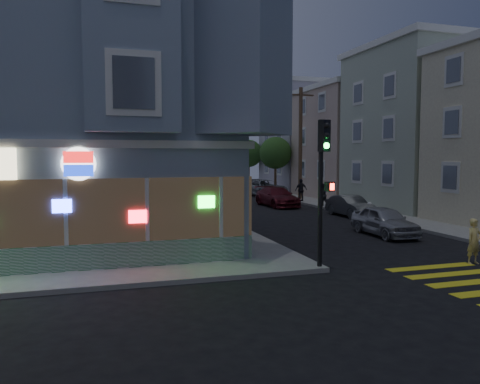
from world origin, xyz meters
name	(u,v)px	position (x,y,z in m)	size (l,w,h in m)	color
ground	(261,300)	(0.00, 0.00, 0.00)	(120.00, 120.00, 0.00)	black
sidewalk_ne	(421,197)	(23.00, 23.00, 0.07)	(24.00, 42.00, 0.15)	gray
corner_building	(43,105)	(-6.00, 10.98, 5.82)	(14.60, 14.60, 11.40)	slate
row_house_b	(448,131)	(19.50, 16.00, 5.40)	(12.00, 8.60, 10.50)	#A7B79E
row_house_c	(374,145)	(19.50, 25.00, 4.65)	(12.00, 8.60, 9.00)	#C5AE99
row_house_d	(326,140)	(19.50, 34.00, 5.40)	(12.00, 8.60, 10.50)	#9E98A8
utility_pole	(300,142)	(12.00, 24.00, 4.80)	(2.20, 0.30, 9.00)	#4C3826
street_tree_near	(275,153)	(12.20, 30.00, 3.94)	(3.00, 3.00, 5.30)	#4C3826
street_tree_far	(249,154)	(12.20, 38.00, 3.94)	(3.00, 3.00, 5.30)	#4C3826
running_child	(474,241)	(8.21, 1.63, 0.77)	(0.56, 0.37, 1.53)	#E8D076
pedestrian_a	(322,195)	(11.30, 18.68, 0.93)	(0.76, 0.59, 1.56)	black
pedestrian_b	(301,190)	(11.30, 22.25, 1.02)	(1.02, 0.43, 1.74)	black
parked_car_a	(384,221)	(8.65, 7.39, 0.67)	(1.59, 3.96, 1.35)	#A8AAB0
parked_car_b	(350,206)	(10.70, 13.88, 0.64)	(1.35, 3.88, 1.28)	#3B3F41
parked_car_c	(277,197)	(8.60, 20.50, 0.70)	(1.95, 4.80, 1.39)	#5C151E
parked_car_d	(265,188)	(10.70, 28.73, 0.75)	(2.50, 5.43, 1.51)	#8F9498
traffic_signal	(323,168)	(2.82, 2.18, 3.27)	(0.58, 0.52, 4.61)	black
fire_hydrant	(369,209)	(11.30, 12.76, 0.58)	(0.48, 0.27, 0.82)	silver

